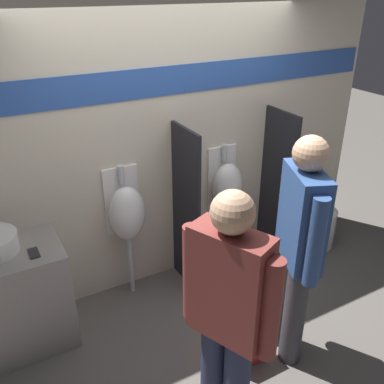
{
  "coord_description": "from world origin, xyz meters",
  "views": [
    {
      "loc": [
        -1.58,
        -2.68,
        2.67
      ],
      "look_at": [
        0.0,
        0.17,
        1.05
      ],
      "focal_mm": 40.0,
      "sensor_mm": 36.0,
      "label": 1
    }
  ],
  "objects_px": {
    "urinal_near_counter": "(127,213)",
    "toilet": "(314,219)",
    "person_with_lanyard": "(299,245)",
    "shopping_bag": "(246,342)",
    "cell_phone": "(34,253)",
    "urinal_far": "(227,188)",
    "person_in_vest": "(228,317)"
  },
  "relations": [
    {
      "from": "urinal_near_counter",
      "to": "toilet",
      "type": "relative_size",
      "value": 1.45
    },
    {
      "from": "shopping_bag",
      "to": "urinal_near_counter",
      "type": "bearing_deg",
      "value": 110.57
    },
    {
      "from": "shopping_bag",
      "to": "cell_phone",
      "type": "bearing_deg",
      "value": 144.31
    },
    {
      "from": "urinal_near_counter",
      "to": "urinal_far",
      "type": "bearing_deg",
      "value": 0.0
    },
    {
      "from": "toilet",
      "to": "urinal_far",
      "type": "bearing_deg",
      "value": 169.25
    },
    {
      "from": "cell_phone",
      "to": "toilet",
      "type": "bearing_deg",
      "value": 1.77
    },
    {
      "from": "urinal_far",
      "to": "person_in_vest",
      "type": "xyz_separation_m",
      "value": [
        -1.06,
        -1.62,
        0.13
      ]
    },
    {
      "from": "toilet",
      "to": "cell_phone",
      "type": "bearing_deg",
      "value": -178.23
    },
    {
      "from": "person_in_vest",
      "to": "shopping_bag",
      "type": "height_order",
      "value": "person_in_vest"
    },
    {
      "from": "shopping_bag",
      "to": "urinal_far",
      "type": "bearing_deg",
      "value": 64.07
    },
    {
      "from": "urinal_near_counter",
      "to": "person_in_vest",
      "type": "bearing_deg",
      "value": -90.48
    },
    {
      "from": "person_in_vest",
      "to": "person_with_lanyard",
      "type": "bearing_deg",
      "value": -91.24
    },
    {
      "from": "person_with_lanyard",
      "to": "toilet",
      "type": "bearing_deg",
      "value": -26.7
    },
    {
      "from": "cell_phone",
      "to": "urinal_far",
      "type": "relative_size",
      "value": 0.11
    },
    {
      "from": "person_with_lanyard",
      "to": "cell_phone",
      "type": "bearing_deg",
      "value": 81.8
    },
    {
      "from": "cell_phone",
      "to": "person_with_lanyard",
      "type": "xyz_separation_m",
      "value": [
        1.63,
        -1.0,
        0.12
      ]
    },
    {
      "from": "cell_phone",
      "to": "shopping_bag",
      "type": "xyz_separation_m",
      "value": [
        1.29,
        -0.93,
        -0.7
      ]
    },
    {
      "from": "toilet",
      "to": "person_in_vest",
      "type": "bearing_deg",
      "value": -146.01
    },
    {
      "from": "cell_phone",
      "to": "urinal_far",
      "type": "height_order",
      "value": "urinal_far"
    },
    {
      "from": "urinal_near_counter",
      "to": "toilet",
      "type": "bearing_deg",
      "value": -5.42
    },
    {
      "from": "urinal_far",
      "to": "urinal_near_counter",
      "type": "bearing_deg",
      "value": 180.0
    },
    {
      "from": "urinal_far",
      "to": "person_with_lanyard",
      "type": "distance_m",
      "value": 1.32
    },
    {
      "from": "urinal_near_counter",
      "to": "shopping_bag",
      "type": "height_order",
      "value": "urinal_near_counter"
    },
    {
      "from": "urinal_far",
      "to": "person_in_vest",
      "type": "relative_size",
      "value": 0.72
    },
    {
      "from": "cell_phone",
      "to": "shopping_bag",
      "type": "relative_size",
      "value": 0.29
    },
    {
      "from": "cell_phone",
      "to": "urinal_near_counter",
      "type": "bearing_deg",
      "value": 19.15
    },
    {
      "from": "person_with_lanyard",
      "to": "shopping_bag",
      "type": "bearing_deg",
      "value": 101.48
    },
    {
      "from": "person_in_vest",
      "to": "urinal_far",
      "type": "bearing_deg",
      "value": -56.64
    },
    {
      "from": "toilet",
      "to": "shopping_bag",
      "type": "relative_size",
      "value": 1.83
    },
    {
      "from": "urinal_far",
      "to": "person_with_lanyard",
      "type": "bearing_deg",
      "value": -100.79
    },
    {
      "from": "urinal_near_counter",
      "to": "person_with_lanyard",
      "type": "xyz_separation_m",
      "value": [
        0.8,
        -1.29,
        0.16
      ]
    },
    {
      "from": "urinal_near_counter",
      "to": "cell_phone",
      "type": "bearing_deg",
      "value": -160.85
    }
  ]
}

